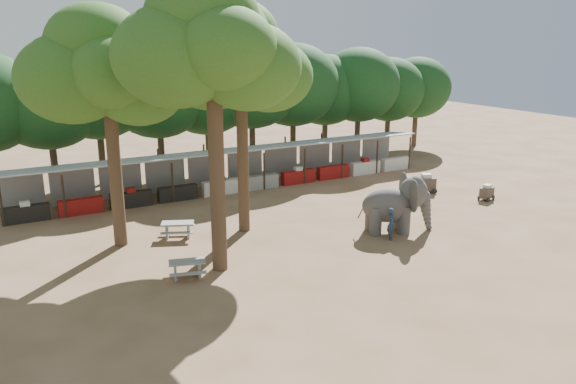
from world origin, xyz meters
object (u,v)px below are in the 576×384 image
yard_tree_center (207,46)px  picnic_table_near (187,267)px  yard_tree_left (102,69)px  picnic_table_far (178,228)px  handler (391,224)px  cart_front (487,192)px  cart_back (426,183)px  yard_tree_back (236,59)px  elephant (397,204)px

yard_tree_center → picnic_table_near: 8.85m
yard_tree_left → yard_tree_center: (3.00, -5.00, 1.01)m
picnic_table_far → yard_tree_left: bearing=-167.5°
yard_tree_center → handler: 12.22m
cart_front → cart_back: bearing=108.0°
yard_tree_back → picnic_table_near: size_ratio=6.36×
yard_tree_center → picnic_table_far: bearing=92.2°
handler → picnic_table_near: 10.22m
picnic_table_near → cart_back: 18.39m
yard_tree_center → picnic_table_far: 9.77m
yard_tree_center → picnic_table_far: size_ratio=6.06×
elephant → cart_front: (8.52, 1.77, -0.96)m
yard_tree_back → handler: (5.82, -4.88, -7.74)m
cart_front → yard_tree_back: bearing=155.6°
picnic_table_far → handler: bearing=-6.8°
handler → picnic_table_far: bearing=93.8°
yard_tree_center → handler: size_ratio=7.54×
yard_tree_back → picnic_table_near: bearing=-134.9°
yard_tree_back → yard_tree_left: bearing=170.5°
yard_tree_back → elephant: yard_tree_back is taller
handler → elephant: bearing=-16.1°
handler → cart_back: handler is taller
yard_tree_left → handler: 15.13m
elephant → yard_tree_left: bearing=-179.5°
picnic_table_near → cart_front: (19.70, 2.10, -0.01)m
handler → yard_tree_left: bearing=98.0°
yard_tree_center → cart_back: bearing=16.3°
yard_tree_back → picnic_table_near: yard_tree_back is taller
picnic_table_far → cart_back: 16.42m
picnic_table_near → handler: bearing=13.8°
yard_tree_back → cart_front: bearing=-8.6°
cart_back → yard_tree_left: bearing=-157.3°
yard_tree_center → handler: (8.81, -0.88, -8.41)m
picnic_table_far → cart_back: size_ratio=1.34×
cart_front → yard_tree_center: bearing=169.5°
yard_tree_back → picnic_table_near: (-4.39, -4.41, -8.06)m
picnic_table_far → yard_tree_center: bearing=-64.0°
yard_tree_left → cart_back: 20.70m
yard_tree_left → picnic_table_far: size_ratio=5.55×
cart_back → picnic_table_far: bearing=-155.4°
yard_tree_back → handler: yard_tree_back is taller
yard_tree_left → yard_tree_back: bearing=-9.5°
cart_front → handler: bearing=179.4°
yard_tree_center → yard_tree_back: size_ratio=1.06×
picnic_table_near → yard_tree_center: bearing=32.9°
yard_tree_left → elephant: yard_tree_left is taller
elephant → picnic_table_near: elephant is taller
yard_tree_center → elephant: (9.78, -0.09, -7.77)m
cart_front → elephant: bearing=176.0°
yard_tree_back → picnic_table_far: bearing=172.2°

